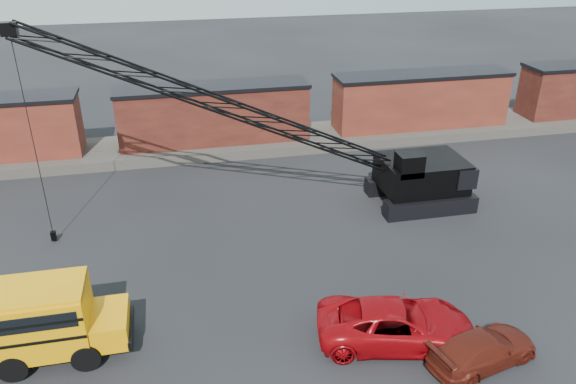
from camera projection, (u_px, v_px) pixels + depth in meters
The scene contains 7 objects.
ground at pixel (270, 352), 22.38m from camera, with size 160.00×160.00×0.00m, color black.
gravel_berm at pixel (216, 145), 41.49m from camera, with size 120.00×5.00×0.70m, color #4B443D.
boxcar_mid at pixel (214, 114), 40.42m from camera, with size 13.70×3.10×4.17m.
boxcar_east_near at pixel (421, 100), 43.44m from camera, with size 13.70×3.10×4.17m.
red_pickup at pixel (396, 323), 22.57m from camera, with size 2.93×6.35×1.76m, color #90060C.
maroon_suv at pixel (483, 349), 21.56m from camera, with size 1.88×4.62×1.34m, color #4F160E.
crawler_crane at pixel (256, 117), 29.53m from camera, with size 24.13×4.20×11.57m.
Camera 1 is at (-2.93, -16.98, 15.66)m, focal length 35.00 mm.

